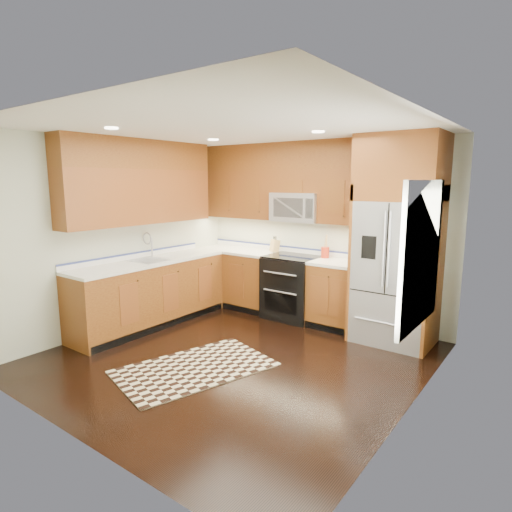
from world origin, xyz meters
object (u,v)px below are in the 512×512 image
Objects in this scene: rug at (195,368)px; knife_block at (275,246)px; range at (292,287)px; refrigerator at (397,241)px; utensil_crock at (325,250)px.

rug is 6.67× the size of knife_block.
range is at bearing -22.84° from knife_block.
refrigerator is 1.16m from utensil_crock.
refrigerator reaches higher than rug.
range is 3.81× the size of knife_block.
range is 0.36× the size of refrigerator.
knife_block is (-0.44, 0.19, 0.57)m from range.
knife_block reaches higher than range.
knife_block is at bearing 119.45° from rug.
range is 0.76m from utensil_crock.
range is 0.57× the size of rug.
refrigerator reaches higher than utensil_crock.
rug is (0.09, -2.16, -0.46)m from range.
range is 2.82× the size of utensil_crock.
refrigerator is 2.89m from rug.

